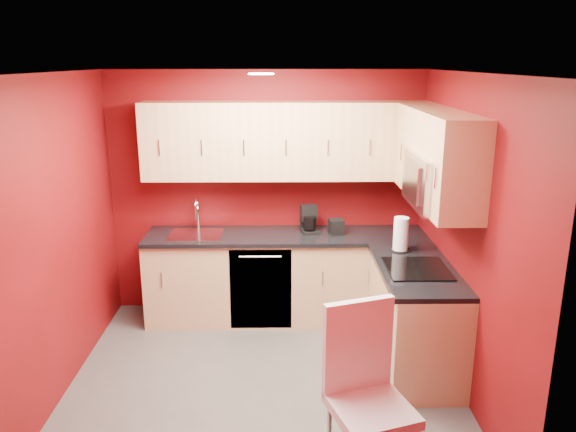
{
  "coord_description": "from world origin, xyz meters",
  "views": [
    {
      "loc": [
        0.15,
        -4.15,
        2.6
      ],
      "look_at": [
        0.21,
        0.55,
        1.28
      ],
      "focal_mm": 35.0,
      "sensor_mm": 36.0,
      "label": 1
    }
  ],
  "objects_px": {
    "microwave": "(437,181)",
    "sink": "(196,231)",
    "napkin_holder": "(336,227)",
    "paper_towel": "(401,234)",
    "dining_chair": "(372,400)",
    "coffee_maker": "(310,220)"
  },
  "relations": [
    {
      "from": "microwave",
      "to": "sink",
      "type": "bearing_deg",
      "value": 154.4
    },
    {
      "from": "sink",
      "to": "dining_chair",
      "type": "relative_size",
      "value": 0.45
    },
    {
      "from": "napkin_holder",
      "to": "paper_towel",
      "type": "relative_size",
      "value": 0.47
    },
    {
      "from": "microwave",
      "to": "napkin_holder",
      "type": "relative_size",
      "value": 5.15
    },
    {
      "from": "napkin_holder",
      "to": "microwave",
      "type": "bearing_deg",
      "value": -55.13
    },
    {
      "from": "sink",
      "to": "coffee_maker",
      "type": "relative_size",
      "value": 1.93
    },
    {
      "from": "coffee_maker",
      "to": "napkin_holder",
      "type": "xyz_separation_m",
      "value": [
        0.26,
        -0.05,
        -0.06
      ]
    },
    {
      "from": "napkin_holder",
      "to": "paper_towel",
      "type": "xyz_separation_m",
      "value": [
        0.53,
        -0.52,
        0.08
      ]
    },
    {
      "from": "napkin_holder",
      "to": "paper_towel",
      "type": "distance_m",
      "value": 0.75
    },
    {
      "from": "microwave",
      "to": "dining_chair",
      "type": "bearing_deg",
      "value": -117.09
    },
    {
      "from": "microwave",
      "to": "coffee_maker",
      "type": "xyz_separation_m",
      "value": [
        -0.95,
        1.04,
        -0.62
      ]
    },
    {
      "from": "sink",
      "to": "coffee_maker",
      "type": "height_order",
      "value": "sink"
    },
    {
      "from": "sink",
      "to": "napkin_holder",
      "type": "xyz_separation_m",
      "value": [
        1.4,
        -0.01,
        0.04
      ]
    },
    {
      "from": "microwave",
      "to": "sink",
      "type": "xyz_separation_m",
      "value": [
        -2.09,
        1.0,
        -0.72
      ]
    },
    {
      "from": "microwave",
      "to": "sink",
      "type": "relative_size",
      "value": 1.46
    },
    {
      "from": "coffee_maker",
      "to": "napkin_holder",
      "type": "height_order",
      "value": "coffee_maker"
    },
    {
      "from": "paper_towel",
      "to": "sink",
      "type": "bearing_deg",
      "value": 164.65
    },
    {
      "from": "microwave",
      "to": "sink",
      "type": "distance_m",
      "value": 2.43
    },
    {
      "from": "napkin_holder",
      "to": "paper_towel",
      "type": "height_order",
      "value": "paper_towel"
    },
    {
      "from": "sink",
      "to": "dining_chair",
      "type": "xyz_separation_m",
      "value": [
        1.4,
        -2.36,
        -0.37
      ]
    },
    {
      "from": "napkin_holder",
      "to": "dining_chair",
      "type": "distance_m",
      "value": 2.39
    },
    {
      "from": "dining_chair",
      "to": "sink",
      "type": "bearing_deg",
      "value": 102.29
    }
  ]
}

